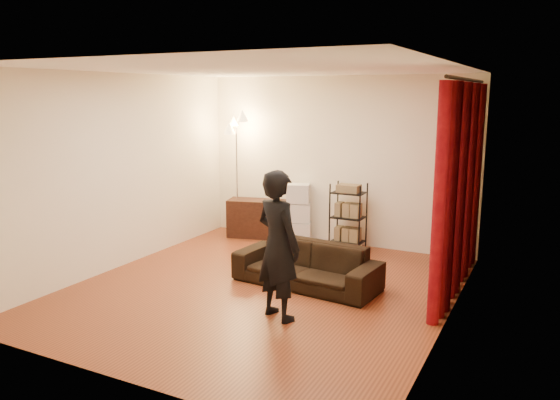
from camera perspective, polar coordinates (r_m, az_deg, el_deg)
The scene contains 14 objects.
floor at distance 6.96m, azimuth -1.88°, elevation -9.28°, with size 5.00×5.00×0.00m, color brown.
ceiling at distance 6.53m, azimuth -2.03°, elevation 13.53°, with size 5.00×5.00×0.00m, color white.
wall_back at distance 8.86m, azimuth 5.92°, elevation 4.07°, with size 5.00×5.00×0.00m, color #F2E9CE.
wall_front at distance 4.63m, azimuth -17.13°, elevation -2.76°, with size 5.00×5.00×0.00m, color #F2E9CE.
wall_left at distance 7.94m, azimuth -16.33°, elevation 2.88°, with size 5.00×5.00×0.00m, color #F2E9CE.
wall_right at distance 5.88m, azimuth 17.61°, elevation 0.07°, with size 5.00×5.00×0.00m, color #F2E9CE.
curtain_rod at distance 6.91m, azimuth 18.99°, elevation 11.82°, with size 0.04×0.04×2.65m, color black.
curtain at distance 7.00m, azimuth 18.17°, elevation 1.11°, with size 0.22×2.65×2.55m, color maroon, non-canonical shape.
sofa at distance 7.01m, azimuth 2.78°, elevation -6.79°, with size 1.87×0.73×0.54m, color black.
person at distance 5.86m, azimuth -0.20°, elevation -4.76°, with size 0.60×0.39×1.64m, color black.
media_cabinet at distance 9.32m, azimuth -2.02°, elevation -1.95°, with size 1.11×0.41×0.65m, color #321910.
storage_boxes at distance 9.06m, azimuth 1.98°, elevation -1.30°, with size 0.39×0.31×0.96m, color silver, non-canonical shape.
wire_shelf at distance 8.53m, azimuth 7.13°, elevation -1.80°, with size 0.48×0.34×1.06m, color black, non-canonical shape.
floor_lamp at distance 9.32m, azimuth -4.53°, elevation 2.48°, with size 0.37×0.37×2.07m, color silver, non-canonical shape.
Camera 1 is at (3.17, -5.71, 2.42)m, focal length 35.00 mm.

